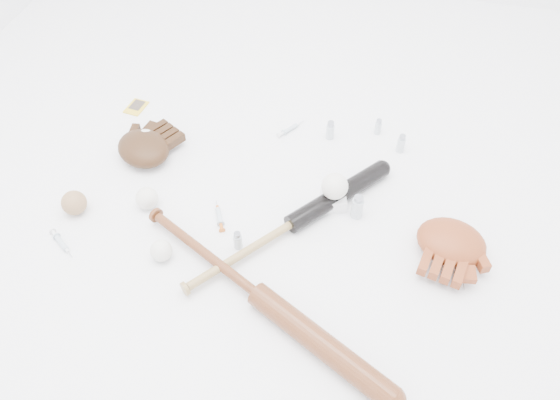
% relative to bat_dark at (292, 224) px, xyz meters
% --- Properties ---
extents(bat_dark, '(0.57, 0.67, 0.06)m').
position_rel_bat_dark_xyz_m(bat_dark, '(0.00, 0.00, 0.00)').
color(bat_dark, black).
rests_on(bat_dark, ground).
extents(bat_wood, '(0.85, 0.50, 0.07)m').
position_rel_bat_dark_xyz_m(bat_wood, '(-0.04, -0.27, 0.00)').
color(bat_wood, brown).
rests_on(bat_wood, ground).
extents(glove_dark, '(0.32, 0.32, 0.08)m').
position_rel_bat_dark_xyz_m(glove_dark, '(-0.57, 0.20, 0.01)').
color(glove_dark, '#341E0E').
rests_on(glove_dark, ground).
extents(glove_tan, '(0.29, 0.29, 0.09)m').
position_rel_bat_dark_xyz_m(glove_tan, '(0.48, 0.03, 0.01)').
color(glove_tan, brown).
rests_on(glove_tan, ground).
extents(trading_card, '(0.08, 0.10, 0.00)m').
position_rel_bat_dark_xyz_m(trading_card, '(-0.70, 0.45, -0.03)').
color(trading_card, gold).
rests_on(trading_card, ground).
extents(pedestal, '(0.10, 0.10, 0.04)m').
position_rel_bat_dark_xyz_m(pedestal, '(0.11, 0.13, -0.01)').
color(pedestal, white).
rests_on(pedestal, ground).
extents(baseball_on_pedestal, '(0.08, 0.08, 0.08)m').
position_rel_bat_dark_xyz_m(baseball_on_pedestal, '(0.11, 0.13, 0.06)').
color(baseball_on_pedestal, silver).
rests_on(baseball_on_pedestal, pedestal).
extents(baseball_left, '(0.07, 0.07, 0.07)m').
position_rel_bat_dark_xyz_m(baseball_left, '(-0.47, -0.01, 0.01)').
color(baseball_left, silver).
rests_on(baseball_left, ground).
extents(baseball_upper, '(0.08, 0.08, 0.08)m').
position_rel_bat_dark_xyz_m(baseball_upper, '(-0.58, 0.25, 0.01)').
color(baseball_upper, silver).
rests_on(baseball_upper, ground).
extents(baseball_mid, '(0.07, 0.07, 0.07)m').
position_rel_bat_dark_xyz_m(baseball_mid, '(-0.35, -0.19, 0.00)').
color(baseball_mid, silver).
rests_on(baseball_mid, ground).
extents(baseball_aged, '(0.08, 0.08, 0.08)m').
position_rel_bat_dark_xyz_m(baseball_aged, '(-0.69, -0.08, 0.01)').
color(baseball_aged, '#966E48').
rests_on(baseball_aged, ground).
extents(syringe_0, '(0.13, 0.10, 0.02)m').
position_rel_bat_dark_xyz_m(syringe_0, '(-0.67, -0.21, -0.02)').
color(syringe_0, '#ADBCC6').
rests_on(syringe_0, ground).
extents(syringe_1, '(0.08, 0.14, 0.02)m').
position_rel_bat_dark_xyz_m(syringe_1, '(-0.23, -0.00, -0.02)').
color(syringe_1, '#ADBCC6').
rests_on(syringe_1, ground).
extents(syringe_2, '(0.10, 0.13, 0.02)m').
position_rel_bat_dark_xyz_m(syringe_2, '(-0.10, 0.45, -0.02)').
color(syringe_2, '#ADBCC6').
rests_on(syringe_2, ground).
extents(syringe_3, '(0.05, 0.17, 0.02)m').
position_rel_bat_dark_xyz_m(syringe_3, '(0.51, -0.03, -0.02)').
color(syringe_3, '#ADBCC6').
rests_on(syringe_3, ground).
extents(vial_0, '(0.02, 0.02, 0.06)m').
position_rel_bat_dark_xyz_m(vial_0, '(0.21, 0.51, 0.00)').
color(vial_0, silver).
rests_on(vial_0, ground).
extents(vial_1, '(0.03, 0.03, 0.07)m').
position_rel_bat_dark_xyz_m(vial_1, '(0.05, 0.44, 0.01)').
color(vial_1, silver).
rests_on(vial_1, ground).
extents(vial_2, '(0.03, 0.03, 0.09)m').
position_rel_bat_dark_xyz_m(vial_2, '(0.12, 0.16, 0.01)').
color(vial_2, silver).
rests_on(vial_2, ground).
extents(vial_3, '(0.04, 0.04, 0.09)m').
position_rel_bat_dark_xyz_m(vial_3, '(0.19, 0.10, 0.01)').
color(vial_3, silver).
rests_on(vial_3, ground).
extents(vial_4, '(0.03, 0.03, 0.07)m').
position_rel_bat_dark_xyz_m(vial_4, '(-0.14, -0.10, 0.00)').
color(vial_4, silver).
rests_on(vial_4, ground).
extents(vial_5, '(0.03, 0.03, 0.07)m').
position_rel_bat_dark_xyz_m(vial_5, '(0.30, 0.43, 0.01)').
color(vial_5, silver).
rests_on(vial_5, ground).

